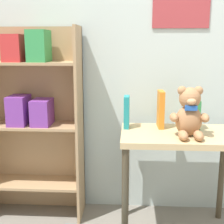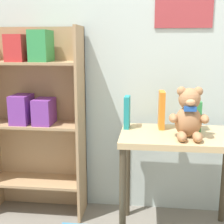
# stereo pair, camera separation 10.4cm
# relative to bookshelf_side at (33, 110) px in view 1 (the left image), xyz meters

# --- Properties ---
(wall_back) EXTENTS (4.80, 0.07, 2.50)m
(wall_back) POSITION_rel_bookshelf_side_xyz_m (0.92, 0.15, 0.50)
(wall_back) COLOR silver
(wall_back) RESTS_ON ground_plane
(bookshelf_side) EXTENTS (0.67, 0.26, 1.32)m
(bookshelf_side) POSITION_rel_bookshelf_side_xyz_m (0.00, 0.00, 0.00)
(bookshelf_side) COLOR tan
(bookshelf_side) RESTS_ON ground_plane
(display_table) EXTENTS (0.72, 0.45, 0.67)m
(display_table) POSITION_rel_bookshelf_side_xyz_m (0.97, -0.21, -0.19)
(display_table) COLOR tan
(display_table) RESTS_ON ground_plane
(teddy_bear) EXTENTS (0.22, 0.21, 0.29)m
(teddy_bear) POSITION_rel_bookshelf_side_xyz_m (1.01, -0.28, 0.05)
(teddy_bear) COLOR #A8754C
(teddy_bear) RESTS_ON display_table
(book_standing_teal) EXTENTS (0.04, 0.10, 0.21)m
(book_standing_teal) POSITION_rel_bookshelf_side_xyz_m (0.65, -0.11, 0.02)
(book_standing_teal) COLOR teal
(book_standing_teal) RESTS_ON display_table
(book_standing_orange) EXTENTS (0.04, 0.13, 0.24)m
(book_standing_orange) POSITION_rel_bookshelf_side_xyz_m (0.86, -0.08, 0.04)
(book_standing_orange) COLOR orange
(book_standing_orange) RESTS_ON display_table
(book_standing_green) EXTENTS (0.04, 0.10, 0.19)m
(book_standing_green) POSITION_rel_bookshelf_side_xyz_m (1.08, -0.11, 0.01)
(book_standing_green) COLOR #33934C
(book_standing_green) RESTS_ON display_table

